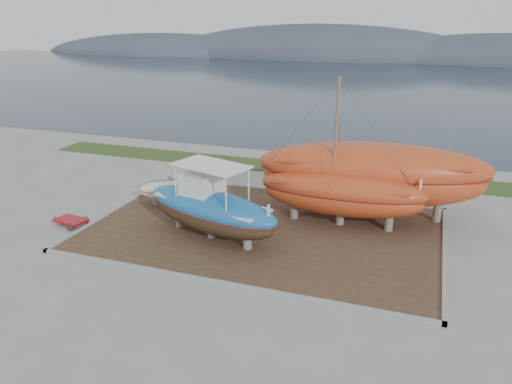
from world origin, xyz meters
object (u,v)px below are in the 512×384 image
(orange_sailboat, at_px, (344,154))
(orange_bare_hull, at_px, (372,182))
(white_dinghy, at_px, (177,193))
(red_trailer, at_px, (71,222))
(blue_caique, at_px, (211,201))

(orange_sailboat, relative_size, orange_bare_hull, 0.71)
(white_dinghy, bearing_deg, orange_bare_hull, -15.40)
(orange_sailboat, xyz_separation_m, red_trailer, (-13.83, -4.99, -3.83))
(blue_caique, bearing_deg, white_dinghy, 153.61)
(red_trailer, bearing_deg, orange_sailboat, 27.44)
(blue_caique, height_order, orange_bare_hull, orange_bare_hull)
(white_dinghy, bearing_deg, red_trailer, -153.23)
(blue_caique, distance_m, orange_sailboat, 7.35)
(blue_caique, bearing_deg, red_trailer, -155.12)
(white_dinghy, xyz_separation_m, red_trailer, (-3.94, -4.87, -0.55))
(blue_caique, distance_m, white_dinghy, 5.63)
(red_trailer, bearing_deg, white_dinghy, 58.62)
(orange_sailboat, bearing_deg, blue_caique, -146.70)
(blue_caique, height_order, white_dinghy, blue_caique)
(orange_sailboat, relative_size, red_trailer, 3.55)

